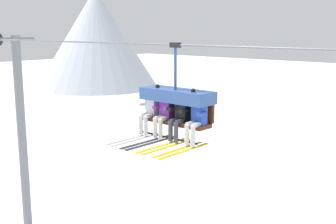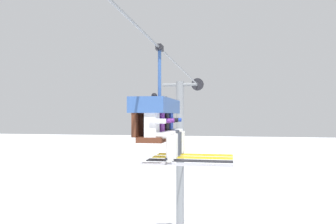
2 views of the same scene
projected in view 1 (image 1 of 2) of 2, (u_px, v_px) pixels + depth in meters
mountain_peak_west at (96, 39)px, 61.37m from camera, size 17.82×17.82×14.14m
lift_tower_near at (21, 130)px, 17.27m from camera, size 0.36×1.88×8.27m
lift_cable at (161, 45)px, 10.33m from camera, size 19.21×0.05×0.05m
chairlift_chair at (177, 101)px, 10.33m from camera, size 1.94×0.74×2.28m
skier_white at (149, 109)px, 10.73m from camera, size 0.48×1.70×1.34m
skier_purple at (164, 113)px, 10.39m from camera, size 0.46×1.70×1.23m
skier_black at (179, 115)px, 10.06m from camera, size 0.46×1.70×1.23m
skier_blue at (196, 117)px, 9.73m from camera, size 0.48×1.70×1.34m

